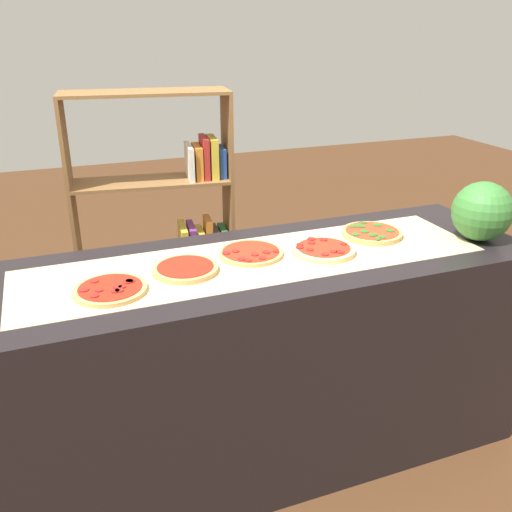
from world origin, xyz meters
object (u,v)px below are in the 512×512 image
(watermelon, at_px, (482,211))
(bookshelf, at_px, (176,229))
(pizza_pepperoni_3, at_px, (324,250))
(pizza_pepperoni_0, at_px, (110,289))
(pizza_spinach_4, at_px, (372,233))
(pizza_pepperoni_2, at_px, (251,253))
(pizza_plain_1, at_px, (185,269))

(watermelon, distance_m, bookshelf, 1.72)
(pizza_pepperoni_3, relative_size, watermelon, 1.02)
(pizza_pepperoni_0, height_order, pizza_spinach_4, pizza_spinach_4)
(pizza_pepperoni_0, xyz_separation_m, pizza_pepperoni_3, (0.87, 0.06, 0.00))
(pizza_spinach_4, bearing_deg, bookshelf, 119.96)
(pizza_pepperoni_2, bearing_deg, pizza_pepperoni_3, -15.51)
(pizza_spinach_4, xyz_separation_m, bookshelf, (-0.64, 1.11, -0.28))
(pizza_spinach_4, bearing_deg, watermelon, -25.96)
(pizza_pepperoni_0, height_order, pizza_pepperoni_2, same)
(pizza_plain_1, relative_size, pizza_pepperoni_3, 0.96)
(bookshelf, bearing_deg, watermelon, -51.23)
(watermelon, bearing_deg, pizza_pepperoni_2, 169.50)
(pizza_spinach_4, distance_m, watermelon, 0.47)
(pizza_plain_1, relative_size, pizza_spinach_4, 0.94)
(pizza_plain_1, bearing_deg, watermelon, -5.36)
(pizza_spinach_4, distance_m, bookshelf, 1.31)
(pizza_pepperoni_3, bearing_deg, watermelon, -8.38)
(pizza_pepperoni_2, xyz_separation_m, pizza_spinach_4, (0.58, 0.02, 0.00))
(watermelon, bearing_deg, pizza_plain_1, 174.64)
(pizza_pepperoni_0, relative_size, watermelon, 1.00)
(pizza_pepperoni_2, bearing_deg, bookshelf, 93.10)
(pizza_pepperoni_0, relative_size, pizza_spinach_4, 0.97)
(pizza_plain_1, distance_m, bookshelf, 1.24)
(pizza_pepperoni_0, xyz_separation_m, pizza_plain_1, (0.29, 0.07, 0.00))
(watermelon, relative_size, bookshelf, 0.17)
(pizza_plain_1, xyz_separation_m, pizza_spinach_4, (0.87, 0.08, 0.00))
(pizza_spinach_4, relative_size, bookshelf, 0.18)
(pizza_spinach_4, height_order, bookshelf, bookshelf)
(pizza_pepperoni_2, distance_m, watermelon, 1.01)
(watermelon, height_order, bookshelf, bookshelf)
(pizza_spinach_4, bearing_deg, pizza_pepperoni_2, -178.28)
(pizza_pepperoni_3, distance_m, watermelon, 0.72)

